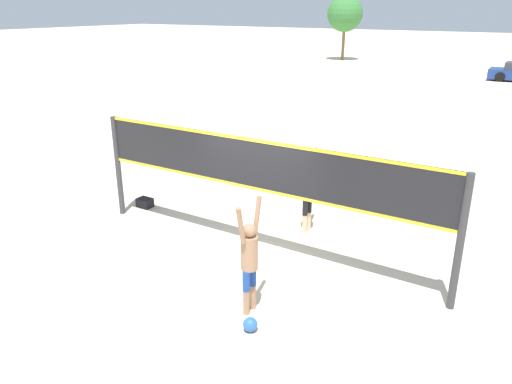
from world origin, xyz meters
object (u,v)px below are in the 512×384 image
player_blocker (308,189)px  gear_bag (145,203)px  tree_left_cluster (345,14)px  player_spiker (249,256)px  volleyball (250,325)px  volleyball_net (256,175)px

player_blocker → gear_bag: 4.36m
player_blocker → tree_left_cluster: tree_left_cluster is taller
player_spiker → tree_left_cluster: size_ratio=0.35×
player_spiker → tree_left_cluster: bearing=20.7°
player_blocker → volleyball: bearing=13.5°
volleyball_net → tree_left_cluster: 40.13m
volleyball_net → volleyball: bearing=-60.0°
gear_bag → tree_left_cluster: tree_left_cluster is taller
volleyball_net → gear_bag: 4.09m
player_spiker → player_blocker: (-0.61, 3.35, -0.01)m
player_spiker → player_blocker: size_ratio=1.01×
tree_left_cluster → gear_bag: bearing=-74.7°
volleyball_net → player_blocker: size_ratio=4.03×
player_spiker → volleyball: 1.08m
volleyball → player_spiker: bearing=123.6°
volleyball → player_blocker: bearing=103.5°
volleyball → gear_bag: bearing=149.9°
gear_bag → tree_left_cluster: size_ratio=0.07×
player_blocker → gear_bag: bearing=-78.4°
volleyball_net → player_spiker: size_ratio=4.00×
volleyball → tree_left_cluster: 42.93m
player_blocker → tree_left_cluster: size_ratio=0.34×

